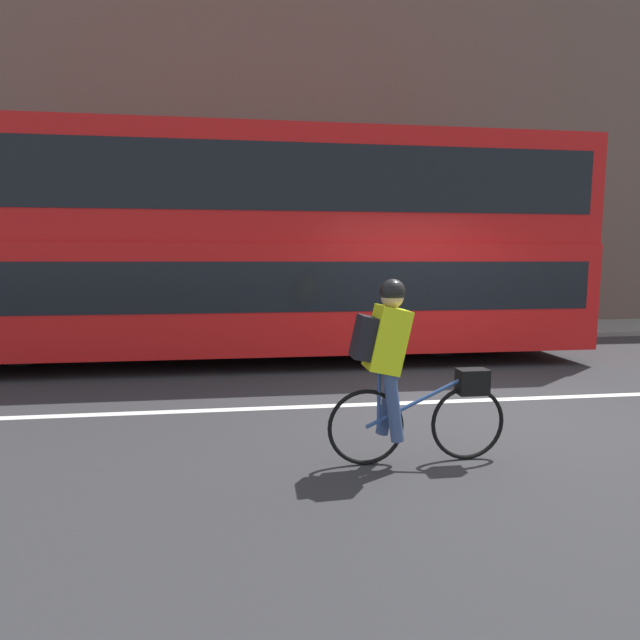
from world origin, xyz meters
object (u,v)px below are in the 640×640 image
trash_bin (211,315)px  street_sign_post (390,271)px  bus (239,241)px  cyclist_on_bike (400,365)px

trash_bin → street_sign_post: street_sign_post is taller
bus → cyclist_on_bike: bearing=-73.0°
cyclist_on_bike → street_sign_post: 7.72m
bus → trash_bin: bearing=105.4°
bus → trash_bin: bus is taller
trash_bin → street_sign_post: 4.27m
trash_bin → street_sign_post: size_ratio=0.33×
trash_bin → street_sign_post: (4.15, -0.01, 0.98)m
bus → street_sign_post: 4.38m
bus → cyclist_on_bike: 5.12m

